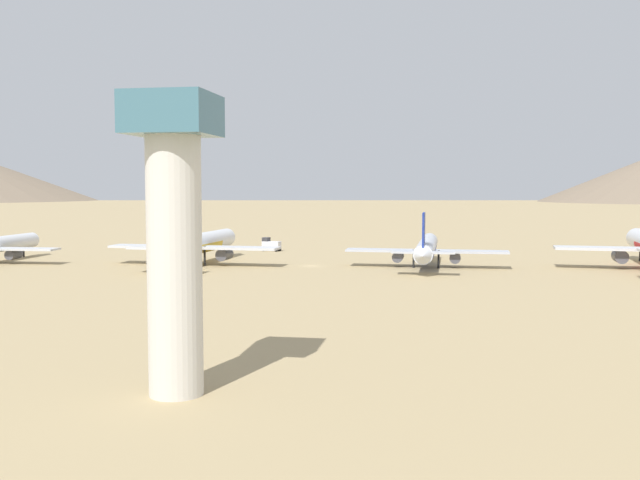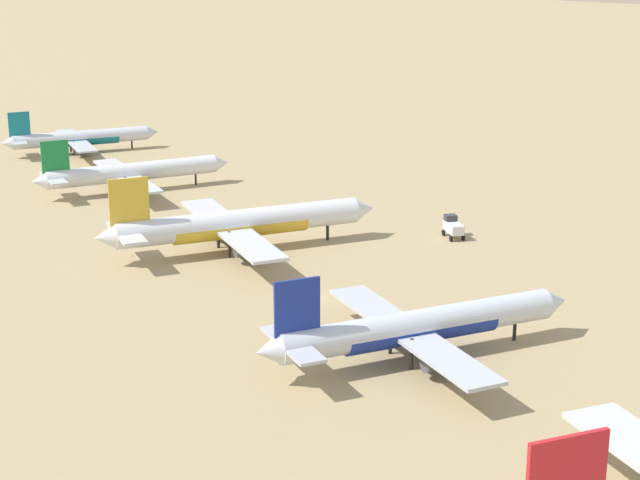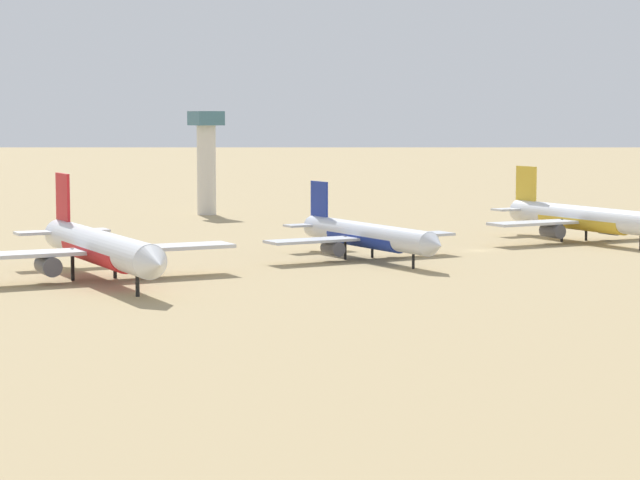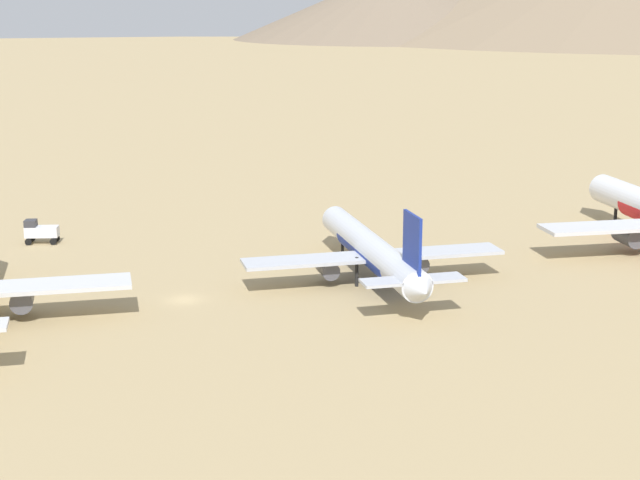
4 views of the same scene
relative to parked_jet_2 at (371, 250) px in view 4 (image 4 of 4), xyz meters
name	(u,v)px [view 4 (image 4 of 4)]	position (x,y,z in m)	size (l,w,h in m)	color
ground_plane	(184,300)	(-2.26, 26.56, -4.36)	(1800.00, 1800.00, 0.00)	tan
parked_jet_2	(371,250)	(0.00, 0.00, 0.00)	(45.37, 36.78, 13.10)	silver
service_truck	(40,231)	(34.29, 44.86, -2.28)	(3.67, 5.57, 3.90)	silver
desert_hill_2	(397,4)	(780.32, -282.62, 28.39)	(314.39, 314.39, 65.50)	#7A6854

